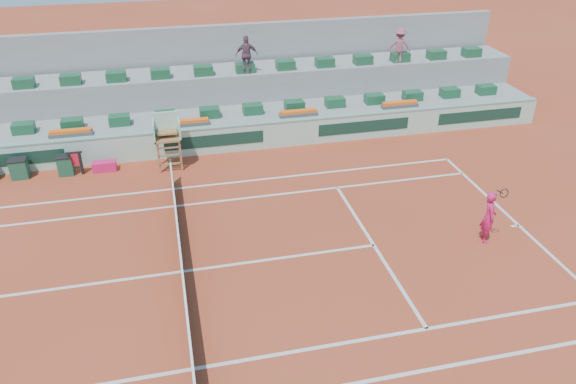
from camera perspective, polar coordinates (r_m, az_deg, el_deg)
name	(u,v)px	position (r m, az deg, el deg)	size (l,w,h in m)	color
ground	(182,272)	(18.17, -10.68, -7.96)	(90.00, 90.00, 0.00)	#99351D
seating_tier_lower	(166,125)	(27.26, -12.25, 6.62)	(36.00, 4.00, 1.20)	gray
seating_tier_upper	(163,100)	(28.50, -12.53, 9.13)	(36.00, 2.40, 2.60)	gray
stadium_back_wall	(160,72)	(29.74, -12.84, 11.78)	(36.00, 0.40, 4.40)	gray
player_bag	(104,166)	(24.87, -18.15, 2.51)	(0.96, 0.43, 0.43)	#D81C5E
spectator_mid	(247,55)	(27.31, -4.22, 13.73)	(1.06, 0.44, 1.81)	#6B4756
spectator_right	(399,46)	(29.51, 11.25, 14.39)	(1.12, 0.65, 1.74)	#9A4D5A
court_lines	(182,272)	(18.16, -10.68, -7.94)	(23.89, 11.09, 0.01)	silver
tennis_net	(181,258)	(17.86, -10.83, -6.61)	(0.10, 11.97, 1.10)	black
advertising_hoarding	(169,144)	(25.22, -12.01, 4.82)	(36.00, 0.34, 1.26)	#A7D2BA
umpire_chair	(167,134)	(23.94, -12.18, 5.82)	(1.10, 0.90, 2.40)	olive
seat_row_lower	(165,116)	(26.12, -12.36, 7.53)	(32.90, 0.60, 0.44)	#1A4F30
seat_row_upper	(160,73)	(27.45, -12.83, 11.67)	(32.90, 0.60, 0.44)	#1A4F30
flower_planters	(131,128)	(25.45, -15.65, 6.31)	(26.80, 0.36, 0.28)	#505050
drink_cooler_a	(65,165)	(25.03, -21.67, 2.55)	(0.63, 0.54, 0.84)	#194B34
drink_cooler_b	(19,168)	(25.52, -25.63, 2.19)	(0.70, 0.61, 0.84)	#194B34
towel_rack	(75,161)	(24.78, -20.78, 2.93)	(0.64, 0.11, 1.03)	black
tennis_player	(489,216)	(19.96, 19.73, -2.36)	(0.62, 0.95, 2.28)	#D81C5E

